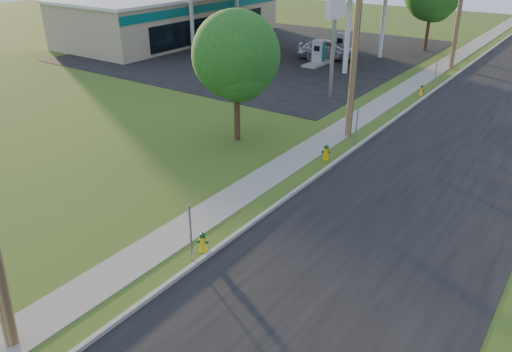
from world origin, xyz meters
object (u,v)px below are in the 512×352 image
Objects in this scene: fuel_pump_sw at (254,36)px; hydrant_near at (203,242)px; fuel_pump_ne at (318,55)px; fuel_pump_nw at (228,43)px; hydrant_far at (421,90)px; fuel_pump_se at (341,47)px; car_silver at (328,49)px; price_pylon at (336,7)px; tree_verge at (237,59)px; hydrant_mid at (326,152)px; utility_pole_far at (461,3)px; utility_pole_mid at (356,36)px.

fuel_pump_sw reaches higher than hydrant_near.
fuel_pump_ne and fuel_pump_sw have the same top height.
fuel_pump_nw reaches higher than hydrant_far.
fuel_pump_ne is 1.00× the size of fuel_pump_se.
car_silver reaches higher than hydrant_near.
fuel_pump_nw is at bearing 151.82° from price_pylon.
hydrant_far is at bearing 69.63° from tree_verge.
tree_verge reaches higher than fuel_pump_sw.
fuel_pump_se is at bearing 0.00° from fuel_pump_sw.
hydrant_mid is at bearing -65.20° from fuel_pump_se.
car_silver reaches higher than hydrant_far.
fuel_pump_se is at bearing -173.59° from utility_pole_far.
fuel_pump_nw is 21.90m from tree_verge.
fuel_pump_nw is 4.29× the size of hydrant_mid.
utility_pole_mid is 3.06× the size of fuel_pump_ne.
hydrant_near is at bearing -59.58° from tree_verge.
fuel_pump_nw is at bearing 126.54° from hydrant_near.
utility_pole_far is 14.21× the size of hydrant_far.
fuel_pump_sw is 0.47× the size of price_pylon.
fuel_pump_sw is 1.00× the size of fuel_pump_se.
utility_pole_far reaches higher than hydrant_near.
fuel_pump_sw reaches higher than hydrant_far.
hydrant_near is 1.05× the size of hydrant_far.
hydrant_far is at bearing -21.30° from fuel_pump_ne.
utility_pole_far is 2.97× the size of fuel_pump_sw.
utility_pole_mid is 22.52m from fuel_pump_nw.
hydrant_near is (4.95, -8.42, -3.71)m from tree_verge.
fuel_pump_nw is 0.51× the size of tree_verge.
fuel_pump_ne is at bearing -150.67° from utility_pole_far.
utility_pole_mid is at bearing 41.88° from tree_verge.
tree_verge is 8.43× the size of hydrant_mid.
fuel_pump_se is at bearing 117.63° from utility_pole_mid.
fuel_pump_nw is at bearing 138.34° from hydrant_mid.
hydrant_mid reaches higher than hydrant_near.
price_pylon is (-3.90, -12.50, 0.63)m from utility_pole_far.
fuel_pump_ne is 9.85m from fuel_pump_sw.
fuel_pump_sw and fuel_pump_se have the same top height.
fuel_pump_ne is at bearing 119.90° from hydrant_mid.
fuel_pump_sw is at bearing 156.04° from fuel_pump_ne.
tree_verge is at bearing 174.88° from car_silver.
hydrant_mid is (18.42, -16.39, -0.36)m from fuel_pump_nw.
hydrant_near is (0.76, -30.18, -4.46)m from utility_pole_far.
fuel_pump_ne reaches higher than car_silver.
utility_pole_far is at bearing 90.00° from utility_pole_mid.
utility_pole_mid is 1.03× the size of utility_pole_far.
price_pylon is at bearing 116.45° from hydrant_mid.
fuel_pump_nw is (-17.90, 13.00, -4.23)m from utility_pole_mid.
price_pylon is (5.00, -11.50, 4.71)m from fuel_pump_se.
utility_pole_far reaches higher than car_silver.
fuel_pump_nw is 1.00× the size of fuel_pump_se.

